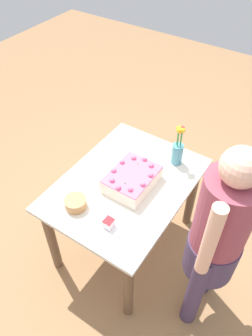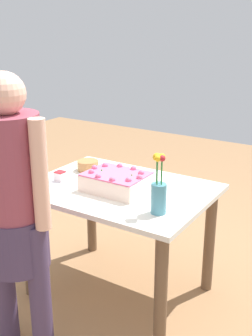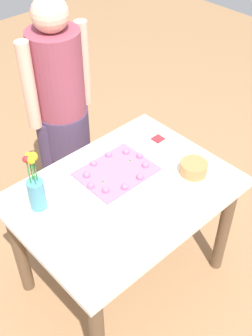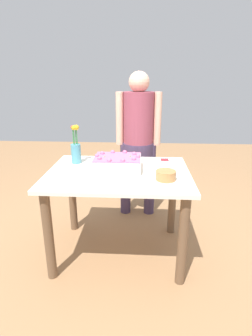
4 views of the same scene
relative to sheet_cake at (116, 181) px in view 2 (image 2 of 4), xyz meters
name	(u,v)px [view 2 (image 2 of 4)]	position (x,y,z in m)	size (l,w,h in m)	color
ground_plane	(120,290)	(-0.01, 0.04, -0.79)	(8.00, 8.00, 0.00)	#99704A
dining_table	(119,208)	(-0.01, 0.04, -0.20)	(1.10, 0.82, 0.74)	silver
sheet_cake	(116,181)	(0.00, 0.00, 0.00)	(0.36, 0.28, 0.13)	#FAE7D0
serving_plate_with_slice	(60,179)	(-0.38, -0.08, -0.04)	(0.20, 0.20, 0.07)	white
cake_knife	(183,184)	(0.30, 0.30, -0.05)	(0.18, 0.02, 0.00)	silver
flower_vase	(159,192)	(0.37, -0.15, 0.06)	(0.08, 0.08, 0.33)	teal
fruit_bowl	(88,166)	(-0.36, 0.20, -0.02)	(0.14, 0.14, 0.07)	#B47944
person_standing	(14,205)	(-0.15, -0.67, 0.06)	(0.45, 0.31, 1.49)	#443554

